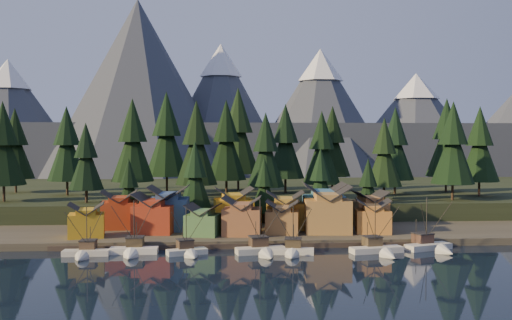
{
  "coord_description": "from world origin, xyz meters",
  "views": [
    {
      "loc": [
        -6.2,
        -99.64,
        21.98
      ],
      "look_at": [
        2.29,
        30.0,
        17.45
      ],
      "focal_mm": 40.0,
      "sensor_mm": 36.0,
      "label": 1
    }
  ],
  "objects": [
    {
      "name": "house_back_0",
      "position": [
        -29.22,
        33.84,
        6.11
      ],
      "size": [
        8.72,
        8.43,
        8.77
      ],
      "rotation": [
        0.0,
        0.0,
        0.09
      ],
      "color": "#9F3618",
      "rests_on": "shore_strip"
    },
    {
      "name": "boat_0",
      "position": [
        -31.46,
        9.08,
        1.93
      ],
      "size": [
        9.0,
        9.8,
        10.26
      ],
      "rotation": [
        0.0,
        0.0,
        -0.01
      ],
      "color": "beige",
      "rests_on": "ground"
    },
    {
      "name": "house_front_2",
      "position": [
        -9.59,
        22.69,
        5.02
      ],
      "size": [
        8.37,
        8.41,
        6.71
      ],
      "rotation": [
        0.0,
        0.0,
        -0.25
      ],
      "color": "#48753F",
      "rests_on": "shore_strip"
    },
    {
      "name": "tree_hill_16",
      "position": [
        -68.0,
        78.0,
        20.1
      ],
      "size": [
        11.07,
        11.07,
        25.78
      ],
      "color": "#332319",
      "rests_on": "hillside"
    },
    {
      "name": "tree_shore_1",
      "position": [
        -12.0,
        40.0,
        12.64
      ],
      "size": [
        8.75,
        8.75,
        20.38
      ],
      "color": "#332319",
      "rests_on": "shore_strip"
    },
    {
      "name": "tree_hill_9",
      "position": [
        22.0,
        55.0,
        19.16
      ],
      "size": [
        10.33,
        10.33,
        24.07
      ],
      "color": "#332319",
      "rests_on": "hillside"
    },
    {
      "name": "house_front_3",
      "position": [
        -1.21,
        22.8,
        5.86
      ],
      "size": [
        9.07,
        8.74,
        8.29
      ],
      "rotation": [
        0.0,
        0.0,
        -0.13
      ],
      "color": "#995C36",
      "rests_on": "shore_strip"
    },
    {
      "name": "shore_strip",
      "position": [
        0.0,
        40.0,
        0.75
      ],
      "size": [
        400.0,
        50.0,
        1.5
      ],
      "primitive_type": "cube",
      "color": "#3B352B",
      "rests_on": "ground"
    },
    {
      "name": "tree_hill_5",
      "position": [
        -12.0,
        50.0,
        20.45
      ],
      "size": [
        11.35,
        11.35,
        26.43
      ],
      "color": "#332319",
      "rests_on": "hillside"
    },
    {
      "name": "house_back_5",
      "position": [
        29.52,
        32.81,
        5.94
      ],
      "size": [
        7.94,
        8.03,
        8.46
      ],
      "rotation": [
        0.0,
        0.0,
        0.06
      ],
      "color": "#A76E3B",
      "rests_on": "shore_strip"
    },
    {
      "name": "tree_shore_2",
      "position": [
        5.0,
        40.0,
        10.4
      ],
      "size": [
        7.0,
        7.0,
        16.3
      ],
      "color": "#332319",
      "rests_on": "shore_strip"
    },
    {
      "name": "tree_hill_0",
      "position": [
        -62.0,
        52.0,
        20.29
      ],
      "size": [
        11.22,
        11.22,
        26.14
      ],
      "color": "#332319",
      "rests_on": "hillside"
    },
    {
      "name": "tree_hill_13",
      "position": [
        56.0,
        48.0,
        20.44
      ],
      "size": [
        11.34,
        11.34,
        26.41
      ],
      "color": "#332319",
      "rests_on": "hillside"
    },
    {
      "name": "hillside",
      "position": [
        0.0,
        90.0,
        3.0
      ],
      "size": [
        420.0,
        100.0,
        6.0
      ],
      "primitive_type": "cube",
      "color": "black",
      "rests_on": "ground"
    },
    {
      "name": "tree_hill_12",
      "position": [
        46.0,
        66.0,
        20.13
      ],
      "size": [
        11.1,
        11.1,
        25.85
      ],
      "color": "#332319",
      "rests_on": "hillside"
    },
    {
      "name": "tree_hill_10",
      "position": [
        30.0,
        80.0,
        20.74
      ],
      "size": [
        11.58,
        11.58,
        26.97
      ],
      "color": "#332319",
      "rests_on": "hillside"
    },
    {
      "name": "boat_5",
      "position": [
        24.77,
        7.99,
        1.98
      ],
      "size": [
        11.03,
        11.68,
        11.08
      ],
      "rotation": [
        0.0,
        0.0,
        0.19
      ],
      "color": "silver",
      "rests_on": "ground"
    },
    {
      "name": "dock",
      "position": [
        0.0,
        16.5,
        0.5
      ],
      "size": [
        80.0,
        4.0,
        1.0
      ],
      "primitive_type": "cube",
      "color": "#42372F",
      "rests_on": "ground"
    },
    {
      "name": "tree_hill_17",
      "position": [
        68.0,
        58.0,
        20.06
      ],
      "size": [
        11.04,
        11.04,
        25.72
      ],
      "color": "#332319",
      "rests_on": "hillside"
    },
    {
      "name": "house_front_5",
      "position": [
        17.83,
        24.81,
        6.98
      ],
      "size": [
        10.63,
        9.8,
        10.44
      ],
      "rotation": [
        0.0,
        0.0,
        -0.08
      ],
      "color": "#AE7C3E",
      "rests_on": "shore_strip"
    },
    {
      "name": "tree_hill_8",
      "position": [
        14.0,
        72.0,
        20.78
      ],
      "size": [
        11.6,
        11.6,
        27.03
      ],
      "color": "#332319",
      "rests_on": "hillside"
    },
    {
      "name": "house_front_6",
      "position": [
        27.83,
        23.79,
        5.4
      ],
      "size": [
        8.43,
        8.09,
        7.42
      ],
      "rotation": [
        0.0,
        0.0,
        -0.16
      ],
      "color": "#C37932",
      "rests_on": "shore_strip"
    },
    {
      "name": "house_front_1",
      "position": [
        -20.46,
        26.66,
        6.15
      ],
      "size": [
        9.5,
        9.2,
        8.85
      ],
      "rotation": [
        0.0,
        0.0,
        -0.12
      ],
      "color": "#9C2D18",
      "rests_on": "shore_strip"
    },
    {
      "name": "tree_hill_2",
      "position": [
        -40.0,
        48.0,
        17.2
      ],
      "size": [
        8.8,
        8.8,
        20.5
      ],
      "color": "#332319",
      "rests_on": "hillside"
    },
    {
      "name": "boat_2",
      "position": [
        -12.08,
        8.97,
        2.06
      ],
      "size": [
        8.34,
        8.87,
        10.24
      ],
      "rotation": [
        0.0,
        0.0,
        0.32
      ],
      "color": "beige",
      "rests_on": "ground"
    },
    {
      "name": "mountain_ridge",
      "position": [
        -4.2,
        213.59,
        26.06
      ],
      "size": [
        560.0,
        190.0,
        90.0
      ],
      "color": "#4A5160",
      "rests_on": "ground"
    },
    {
      "name": "tree_shore_0",
      "position": [
        -28.0,
        40.0,
        10.3
      ],
      "size": [
        6.92,
        6.92,
        16.12
      ],
      "color": "#332319",
      "rests_on": "shore_strip"
    },
    {
      "name": "boat_3",
      "position": [
        2.14,
        8.82,
        2.21
      ],
      "size": [
        10.36,
        10.93,
        11.62
      ],
      "rotation": [
        0.0,
        0.0,
        0.2
      ],
      "color": "beige",
      "rests_on": "ground"
    },
    {
      "name": "house_front_0",
      "position": [
        -34.13,
        22.2,
        5.29
      ],
      "size": [
        8.25,
        7.92,
        7.22
      ],
      "rotation": [
        0.0,
        0.0,
        0.17
      ],
      "color": "#C08E1B",
      "rests_on": "shore_strip"
    },
    {
      "name": "tree_hill_14",
      "position": [
        64.0,
        72.0,
        21.82
      ],
      "size": [
        12.42,
        12.42,
        28.94
      ],
      "color": "#332319",
      "rests_on": "hillside"
    },
    {
      "name": "tree_hill_6",
      "position": [
        -4.0,
        65.0,
        21.12
      ],
      "size": [
        11.87,
        11.87,
        27.66
      ],
      "color": "#332319",
      "rests_on": "hillside"
    },
    {
      "name": "house_back_1",
      "position": [
        -17.66,
        30.89,
        6.76
      ],
      "size": [
        9.15,
        9.26,
        10.01
      ],
      "rotation": [
        0.0,
        0.0,
        -0.03
      ],
      "color": "#354F7E",
      "rests_on": "shore_strip"
    },
    {
      "name": "house_back_4",
      "position": [
        18.38,
        31.96,
        6.99
      ],
      "size": [
        10.26,
        9.91,
        10.46
      ],
      "rotation": [
        0.0,
        0.0,
        -0.08
      ],
      "color": "teal",
      "rests_on": "shore_strip"
    },
    {
      "name": "tree_hill_11",
      "position": [
        38.0,
        50.0,
        18.03
      ],
      "size": [
        9.45,
        9.45,
        22.01
      ],
      "color": "#332319",
      "rests_on": "hillside"
    },
    {
      "name": "house_back_3",
      "position": [
        9.03,
        30.66,
        6.07
      ],
      "size": [
        9.05,
        8.18,
        8.7
      ],
      "rotation": [
        0.0,
        0.0,
        -0.07
      ],
      "color": "#BA8B2F",
      "rests_on": "shore_strip"
    },
    {
      "name": "house_back_2",
      "position": [
        -2.76,
        33.69,
        6.43
      ],
      "size": [
        9.44,
        8.78,
        9.39
      ],
      "rotation": [
        0.0,
        0.0,
        0.08
      ],
      "color": "gold",
      "rests_on": "shore_strip"
    },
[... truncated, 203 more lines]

